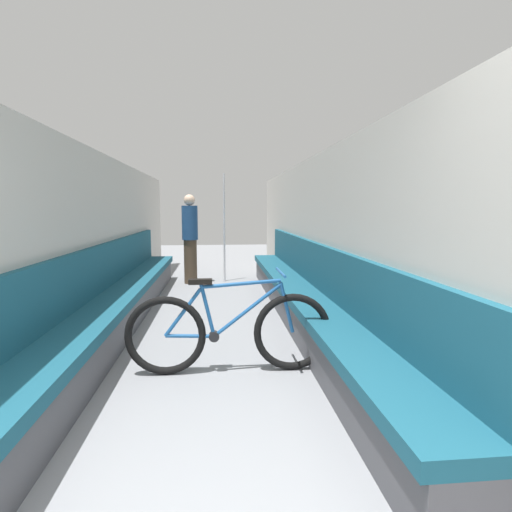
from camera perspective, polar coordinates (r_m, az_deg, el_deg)
name	(u,v)px	position (r m, az deg, el deg)	size (l,w,h in m)	color
wall_left	(89,241)	(5.00, -22.73, 2.03)	(0.10, 10.97, 2.13)	beige
wall_right	(326,239)	(4.95, 10.00, 2.41)	(0.10, 10.97, 2.13)	beige
bench_seat_row_left	(117,302)	(5.11, -19.23, -6.23)	(0.50, 6.93, 1.00)	#4C4C51
bench_seat_row_right	(303,298)	(5.08, 6.69, -5.98)	(0.50, 6.93, 1.00)	#4C4C51
bicycle	(230,332)	(3.55, -3.77, -10.76)	(1.80, 0.46, 0.90)	black
grab_pole_near	(224,229)	(7.86, -4.57, 3.80)	(0.08, 0.08, 2.11)	gray
passenger_standing	(190,238)	(7.72, -9.40, 2.58)	(0.30, 0.30, 1.70)	#473828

